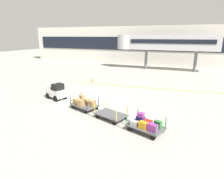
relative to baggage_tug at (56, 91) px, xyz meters
The scene contains 9 objects.
ground_plane 3.89m from the baggage_tug, ahead, with size 120.00×120.00×0.00m, color #9E9B91.
apron_lead_line 10.03m from the baggage_tug, 46.83° to the left, with size 17.82×0.20×0.01m, color yellow.
terminal_building 27.04m from the baggage_tug, 81.93° to the left, with size 57.77×2.51×8.04m.
jet_bridge 22.14m from the baggage_tug, 71.13° to the left, with size 17.55×3.00×6.21m.
baggage_tug is the anchor object (origin of this frame).
baggage_cart_lead 4.08m from the baggage_tug, 18.28° to the right, with size 3.07×2.07×1.10m.
baggage_cart_middle 7.17m from the baggage_tug, 18.84° to the right, with size 3.07×2.07×1.10m.
baggage_cart_tail 10.17m from the baggage_tug, 18.86° to the right, with size 3.07×2.07×1.10m.
safety_cone_near 7.73m from the baggage_tug, 90.89° to the left, with size 0.36×0.36×0.55m, color orange.
Camera 1 is at (7.90, -14.79, 6.03)m, focal length 29.77 mm.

